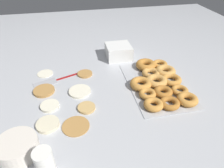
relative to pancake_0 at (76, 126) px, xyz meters
The scene contains 14 objects.
ground_plane 0.23m from the pancake_0, 20.79° to the right, with size 3.00×3.00×0.00m, color #B2B5BA.
pancake_0 is the anchor object (origin of this frame).
pancake_1 0.31m from the pancake_0, 28.20° to the left, with size 0.11×0.11×0.01m, color #B27F42.
pancake_2 0.23m from the pancake_0, ahead, with size 0.11×0.11×0.01m, color silver.
pancake_3 0.40m from the pancake_0, 10.88° to the right, with size 0.09×0.09×0.01m, color #B27F42.
pancake_4 0.11m from the pancake_0, 28.96° to the right, with size 0.08×0.08×0.01m, color tan.
pancake_5 0.47m from the pancake_0, 18.79° to the left, with size 0.09×0.09×0.01m, color silver.
pancake_6 0.12m from the pancake_0, 75.89° to the left, with size 0.10×0.10×0.02m, color beige.
pancake_7 0.18m from the pancake_0, 37.26° to the left, with size 0.09×0.09×0.01m, color silver.
donut_tray 0.50m from the pancake_0, 64.79° to the right, with size 0.47×0.29×0.05m.
batter_bowl 0.23m from the pancake_0, 113.17° to the left, with size 0.15×0.15×0.06m.
container_stack 0.64m from the pancake_0, 29.39° to the right, with size 0.15×0.16×0.09m.
paper_cup 0.22m from the pancake_0, 150.79° to the left, with size 0.06×0.06×0.11m.
spatula 0.37m from the pancake_0, 18.13° to the left, with size 0.13×0.27×0.01m.
Camera 1 is at (-0.81, 0.05, 0.63)m, focal length 32.00 mm.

